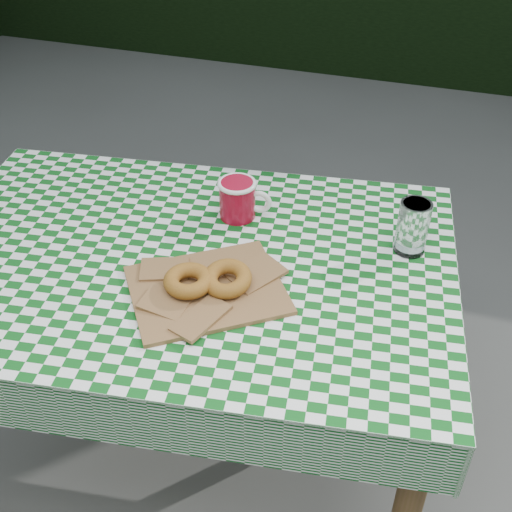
{
  "coord_description": "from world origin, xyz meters",
  "views": [
    {
      "loc": [
        0.35,
        -1.19,
        1.7
      ],
      "look_at": [
        0.0,
        -0.07,
        0.79
      ],
      "focal_mm": 46.16,
      "sensor_mm": 36.0,
      "label": 1
    }
  ],
  "objects_px": {
    "table": "(194,369)",
    "drinking_glass": "(413,227)",
    "coffee_mug": "(237,199)",
    "paper_bag": "(207,289)"
  },
  "relations": [
    {
      "from": "paper_bag",
      "to": "coffee_mug",
      "type": "bearing_deg",
      "value": 95.36
    },
    {
      "from": "paper_bag",
      "to": "coffee_mug",
      "type": "xyz_separation_m",
      "value": [
        -0.03,
        0.3,
        0.04
      ]
    },
    {
      "from": "paper_bag",
      "to": "table",
      "type": "bearing_deg",
      "value": 133.38
    },
    {
      "from": "table",
      "to": "drinking_glass",
      "type": "bearing_deg",
      "value": 13.49
    },
    {
      "from": "table",
      "to": "coffee_mug",
      "type": "relative_size",
      "value": 6.87
    },
    {
      "from": "paper_bag",
      "to": "coffee_mug",
      "type": "distance_m",
      "value": 0.3
    },
    {
      "from": "table",
      "to": "drinking_glass",
      "type": "distance_m",
      "value": 0.69
    },
    {
      "from": "table",
      "to": "paper_bag",
      "type": "height_order",
      "value": "paper_bag"
    },
    {
      "from": "table",
      "to": "drinking_glass",
      "type": "relative_size",
      "value": 9.35
    },
    {
      "from": "table",
      "to": "coffee_mug",
      "type": "bearing_deg",
      "value": 65.33
    }
  ]
}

